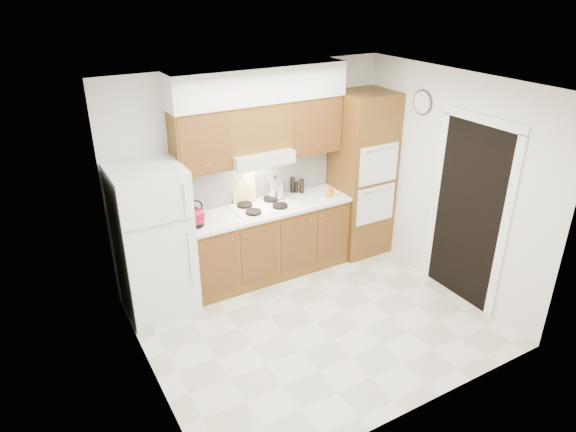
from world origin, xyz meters
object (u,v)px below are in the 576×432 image
(oven_cabinet, at_px, (361,175))
(stock_pot, at_px, (275,187))
(fridge, at_px, (154,242))
(kettle, at_px, (196,217))

(oven_cabinet, bearing_deg, stock_pot, 170.43)
(fridge, xyz_separation_m, oven_cabinet, (2.85, 0.03, 0.24))
(fridge, xyz_separation_m, kettle, (0.50, -0.02, 0.20))
(oven_cabinet, height_order, kettle, oven_cabinet)
(stock_pot, bearing_deg, kettle, -167.21)
(fridge, height_order, oven_cabinet, oven_cabinet)
(oven_cabinet, distance_m, stock_pot, 1.21)
(fridge, height_order, kettle, fridge)
(oven_cabinet, bearing_deg, fridge, -179.30)
(oven_cabinet, bearing_deg, kettle, -178.54)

